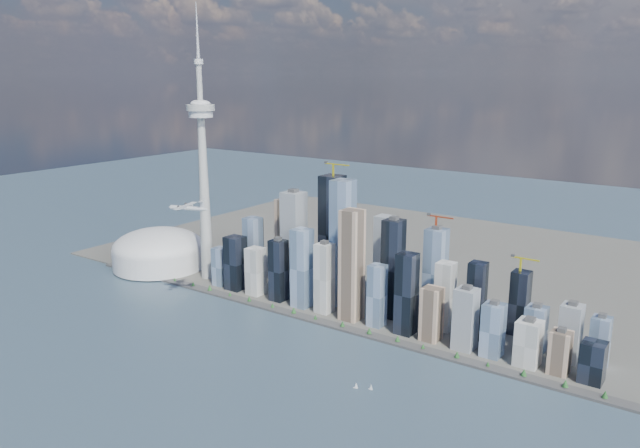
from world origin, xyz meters
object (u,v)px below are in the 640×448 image
Objects in this scene: airplane at (188,208)px; sailboat_west at (356,386)px; dome_stadium at (159,251)px; sailboat_east at (371,388)px; needle_tower at (203,167)px.

airplane is 7.81× the size of sailboat_west.
sailboat_west is at bearing -18.07° from dome_stadium.
sailboat_west is 20.65m from sailboat_east.
dome_stadium is 2.75× the size of airplane.
sailboat_east is (18.85, 8.43, -0.01)m from sailboat_west.
dome_stadium is 353.13m from airplane.
needle_tower reaches higher than airplane.
needle_tower is 7.57× the size of airplane.
sailboat_west reaches higher than sailboat_east.
sailboat_west is at bearing -26.34° from airplane.
airplane is at bearing -51.81° from needle_tower.
airplane is 424.62m from sailboat_west.
needle_tower reaches higher than sailboat_west.
dome_stadium is 680.31m from sailboat_west.
dome_stadium reaches higher than sailboat_east.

